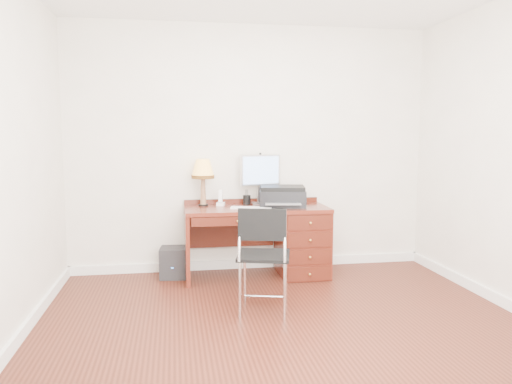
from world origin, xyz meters
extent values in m
plane|color=#38150C|center=(0.00, 0.00, 0.00)|extent=(4.00, 4.00, 0.00)
plane|color=white|center=(0.00, 1.75, 1.35)|extent=(4.00, 0.00, 4.00)
plane|color=white|center=(-2.00, 0.00, 1.35)|extent=(0.00, 3.50, 3.50)
cube|color=white|center=(0.00, 1.74, 0.05)|extent=(4.00, 0.03, 0.10)
cube|color=white|center=(-1.99, 0.00, 0.05)|extent=(0.03, 3.50, 0.10)
cube|color=white|center=(1.99, 0.00, 0.05)|extent=(0.03, 3.50, 0.10)
cube|color=maroon|center=(0.00, 1.40, 0.73)|extent=(1.50, 0.65, 0.04)
cube|color=maroon|center=(0.50, 1.40, 0.35)|extent=(0.50, 0.61, 0.71)
cube|color=maroon|center=(-0.73, 1.40, 0.35)|extent=(0.04, 0.61, 0.71)
cube|color=#4D190F|center=(-0.24, 1.69, 0.46)|extent=(0.96, 0.03, 0.39)
cube|color=#4D190F|center=(-0.24, 1.09, 0.66)|extent=(0.91, 0.03, 0.09)
sphere|color=#BF8C3F|center=(0.50, 1.06, 0.35)|extent=(0.03, 0.03, 0.03)
cube|color=silver|center=(0.09, 1.62, 0.76)|extent=(0.24, 0.20, 0.01)
cube|color=silver|center=(0.09, 1.66, 0.85)|extent=(0.05, 0.04, 0.17)
cube|color=silver|center=(0.09, 1.64, 1.12)|extent=(0.46, 0.17, 0.34)
cube|color=#4C8CF2|center=(0.09, 1.62, 1.12)|extent=(0.42, 0.13, 0.30)
cube|color=white|center=(-0.07, 1.29, 0.76)|extent=(0.44, 0.22, 0.02)
cylinder|color=black|center=(0.22, 1.28, 0.75)|extent=(0.20, 0.20, 0.01)
ellipsoid|color=white|center=(0.22, 1.28, 0.77)|extent=(0.09, 0.06, 0.03)
cube|color=black|center=(0.28, 1.41, 0.84)|extent=(0.54, 0.45, 0.17)
cube|color=black|center=(0.28, 1.41, 0.94)|extent=(0.52, 0.43, 0.04)
cylinder|color=black|center=(-0.55, 1.56, 0.76)|extent=(0.10, 0.10, 0.02)
cone|color=#946846|center=(-0.55, 1.56, 0.92)|extent=(0.06, 0.06, 0.30)
cone|color=#F6B84D|center=(-0.55, 1.56, 1.16)|extent=(0.24, 0.24, 0.18)
cylinder|color=#593814|center=(-0.55, 1.56, 1.06)|extent=(0.24, 0.24, 0.04)
cube|color=white|center=(-0.36, 1.55, 0.77)|extent=(0.10, 0.10, 0.04)
cube|color=white|center=(-0.36, 1.55, 0.85)|extent=(0.05, 0.06, 0.14)
cylinder|color=black|center=(-0.08, 1.57, 0.80)|extent=(0.08, 0.08, 0.10)
cube|color=black|center=(-0.11, 0.35, 0.49)|extent=(0.53, 0.53, 0.03)
cube|color=black|center=(-0.11, 0.14, 0.79)|extent=(0.38, 0.12, 0.26)
cylinder|color=silver|center=(-0.29, 0.53, 0.24)|extent=(0.02, 0.02, 0.49)
cylinder|color=silver|center=(0.07, 0.53, 0.24)|extent=(0.02, 0.02, 0.49)
cylinder|color=silver|center=(-0.29, 0.16, 0.24)|extent=(0.02, 0.02, 0.49)
cylinder|color=silver|center=(0.07, 0.16, 0.24)|extent=(0.02, 0.02, 0.49)
cylinder|color=silver|center=(-0.29, 0.14, 0.70)|extent=(0.02, 0.02, 0.43)
cylinder|color=silver|center=(0.07, 0.14, 0.70)|extent=(0.02, 0.02, 0.43)
cube|color=black|center=(-0.87, 1.50, 0.16)|extent=(0.30, 0.30, 0.32)
camera|label=1|loc=(-0.86, -3.74, 1.52)|focal=35.00mm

